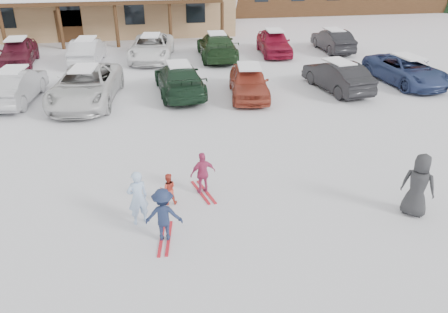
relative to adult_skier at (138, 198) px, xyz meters
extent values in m
plane|color=white|center=(2.17, 0.45, -0.75)|extent=(160.00, 160.00, 0.00)
cube|color=tan|center=(-6.83, 28.45, 1.05)|extent=(28.00, 10.00, 3.60)
cube|color=#422814|center=(-6.83, 22.25, 2.15)|extent=(25.20, 2.60, 0.25)
cube|color=#422814|center=(18.17, 31.49, 0.15)|extent=(24.00, 0.10, 1.80)
imported|color=#AACAF1|center=(0.00, 0.00, 0.00)|extent=(0.64, 0.53, 1.50)
imported|color=#CC4230|center=(0.80, 0.79, -0.28)|extent=(0.47, 0.37, 0.93)
imported|color=#1B2747|center=(0.61, -0.82, -0.05)|extent=(0.97, 0.64, 1.40)
cube|color=red|center=(0.61, -0.82, -0.74)|extent=(0.40, 1.41, 0.03)
imported|color=#B93665|center=(1.82, 1.20, -0.11)|extent=(0.81, 0.49, 1.29)
cube|color=red|center=(1.82, 1.20, -0.74)|extent=(0.53, 1.41, 0.03)
imported|color=#292A2C|center=(7.22, -0.84, 0.13)|extent=(1.01, 1.00, 1.76)
imported|color=#A4A4A8|center=(-5.45, 10.54, 0.00)|extent=(2.01, 4.66, 1.49)
imported|color=silver|center=(-2.32, 9.93, 0.04)|extent=(3.24, 5.92, 1.57)
imported|color=#18301F|center=(1.89, 10.38, -0.03)|extent=(2.34, 5.11, 1.45)
imported|color=#A13E2B|center=(5.03, 9.48, -0.03)|extent=(2.26, 4.44, 1.45)
imported|color=black|center=(9.44, 9.65, -0.04)|extent=(2.23, 4.52, 1.42)
imported|color=navy|center=(13.35, 10.16, -0.06)|extent=(2.86, 5.23, 1.39)
imported|color=#5B1728|center=(-6.94, 17.51, 0.00)|extent=(1.99, 4.50, 1.51)
imported|color=silver|center=(-2.98, 17.11, -0.02)|extent=(1.85, 4.51, 1.45)
imported|color=white|center=(0.76, 17.36, -0.01)|extent=(3.13, 5.60, 1.48)
imported|color=#1F3B1E|center=(4.72, 16.93, 0.02)|extent=(2.31, 5.36, 1.54)
imported|color=maroon|center=(8.47, 17.44, 0.01)|extent=(2.12, 4.56, 1.51)
imported|color=black|center=(12.50, 17.61, -0.05)|extent=(1.53, 4.25, 1.40)
camera|label=1|loc=(0.55, -9.66, 5.87)|focal=35.00mm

